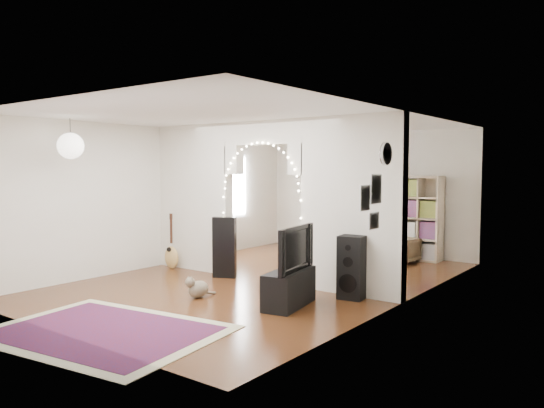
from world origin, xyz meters
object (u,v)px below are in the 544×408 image
Objects in this scene: floor_speaker at (352,267)px; media_console at (289,288)px; dining_chair_right at (402,250)px; acoustic_guitar at (171,248)px; dining_chair_left at (298,247)px; bookcase at (401,217)px; dining_table at (332,233)px.

floor_speaker reaches higher than media_console.
media_console is at bearing -77.34° from dining_chair_right.
media_console is (-0.49, -0.89, -0.21)m from floor_speaker.
media_console is at bearing -25.52° from acoustic_guitar.
media_console is 3.86m from dining_chair_left.
dining_chair_right is (0.25, -0.50, -0.62)m from bookcase.
dining_table reaches higher than dining_chair_right.
acoustic_guitar is 3.06m from dining_table.
media_console reaches higher than dining_chair_left.
floor_speaker is at bearing 50.10° from media_console.
dining_chair_right is (1.95, 0.88, 0.02)m from dining_chair_left.
media_console is 1.96× the size of dining_chair_left.
acoustic_guitar reaches higher than media_console.
dining_chair_right reaches higher than media_console.
floor_speaker is at bearing -77.18° from bookcase.
dining_chair_right is (-0.11, 4.14, 0.00)m from media_console.
dining_table is (-1.44, 1.87, 0.22)m from floor_speaker.
acoustic_guitar is 0.89× the size of media_console.
acoustic_guitar is 4.60m from dining_chair_right.
acoustic_guitar is 0.96× the size of floor_speaker.
dining_chair_left is at bearing 50.81° from acoustic_guitar.
floor_speaker is at bearing -55.37° from dining_table.
bookcase is at bearing 83.61° from media_console.
bookcase is 3.13× the size of dining_chair_right.
acoustic_guitar is 0.51× the size of bookcase.
media_console is 4.14m from dining_chair_right.
dining_chair_left is (-1.70, -1.38, -0.64)m from bookcase.
bookcase is 1.98m from dining_table.
bookcase is 1.41× the size of dining_table.
dining_chair_left is at bearing 129.27° from floor_speaker.
floor_speaker reaches higher than dining_chair_left.
bookcase is (2.99, 3.75, 0.48)m from acoustic_guitar.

